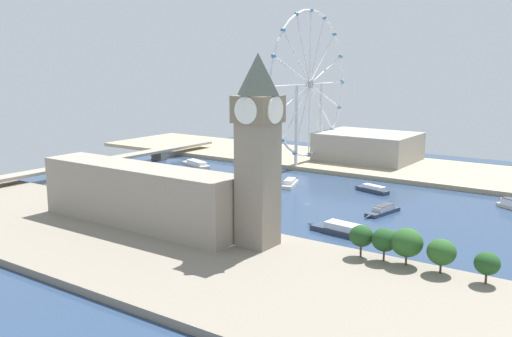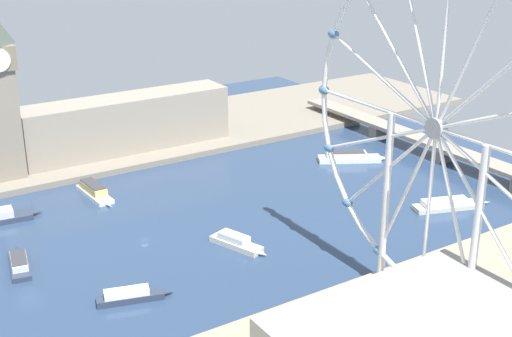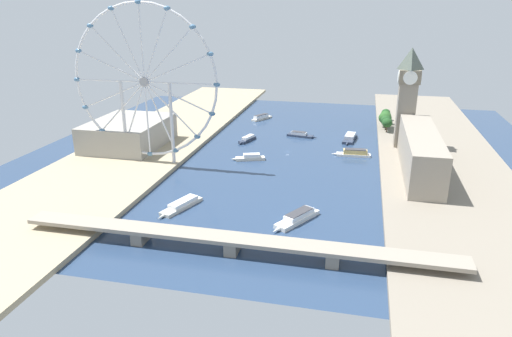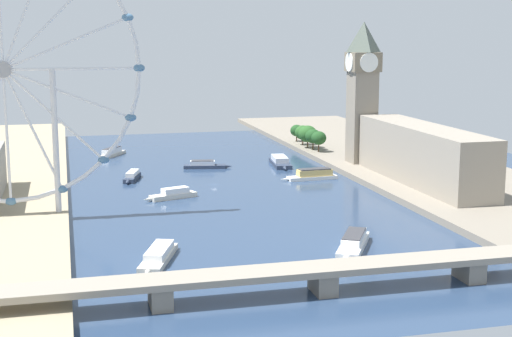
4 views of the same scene
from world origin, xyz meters
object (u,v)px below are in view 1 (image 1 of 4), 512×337
(tour_boat_4, at_px, (256,216))
(tour_boat_6, at_px, (196,164))
(parliament_block, at_px, (139,195))
(tour_boat_0, at_px, (290,183))
(riverside_hall, at_px, (368,146))
(river_bridge, at_px, (112,160))
(tour_boat_7, at_px, (383,210))
(clock_tower, at_px, (258,148))
(tour_boat_5, at_px, (372,189))
(tour_boat_2, at_px, (342,229))
(ferris_wheel, at_px, (310,85))
(tour_boat_1, at_px, (124,178))

(tour_boat_4, bearing_deg, tour_boat_6, 48.87)
(parliament_block, xyz_separation_m, tour_boat_0, (122.12, -7.55, -14.98))
(parliament_block, xyz_separation_m, riverside_hall, (225.65, -13.96, -3.47))
(riverside_hall, height_order, tour_boat_0, riverside_hall)
(river_bridge, xyz_separation_m, tour_boat_7, (-3.82, -213.00, -4.70))
(clock_tower, height_order, river_bridge, clock_tower)
(riverside_hall, distance_m, tour_boat_4, 182.58)
(parliament_block, xyz_separation_m, tour_boat_5, (136.47, -56.96, -15.06))
(river_bridge, bearing_deg, tour_boat_2, -102.77)
(clock_tower, relative_size, tour_boat_7, 2.82)
(tour_boat_5, distance_m, tour_boat_6, 144.78)
(parliament_block, bearing_deg, tour_boat_4, -38.32)
(river_bridge, distance_m, tour_boat_7, 213.09)
(river_bridge, relative_size, tour_boat_0, 8.30)
(tour_boat_6, bearing_deg, tour_boat_4, 161.40)
(parliament_block, relative_size, tour_boat_6, 3.11)
(tour_boat_4, bearing_deg, ferris_wheel, 17.15)
(tour_boat_7, bearing_deg, riverside_hall, -142.06)
(clock_tower, xyz_separation_m, tour_boat_4, (37.93, 27.52, -41.47))
(tour_boat_2, bearing_deg, tour_boat_4, 12.65)
(riverside_hall, bearing_deg, tour_boat_5, -154.25)
(tour_boat_0, bearing_deg, river_bridge, 81.11)
(riverside_hall, distance_m, river_bridge, 193.83)
(ferris_wheel, bearing_deg, clock_tower, -156.09)
(tour_boat_5, bearing_deg, tour_boat_1, 40.08)
(tour_boat_2, bearing_deg, riverside_hall, -62.98)
(riverside_hall, height_order, tour_boat_7, riverside_hall)
(ferris_wheel, height_order, tour_boat_7, ferris_wheel)
(parliament_block, xyz_separation_m, tour_boat_6, (140.59, 87.76, -15.09))
(tour_boat_5, distance_m, tour_boat_7, 49.55)
(riverside_hall, relative_size, tour_boat_0, 2.72)
(tour_boat_2, height_order, tour_boat_4, tour_boat_4)
(clock_tower, xyz_separation_m, ferris_wheel, (185.02, 82.02, 16.68))
(tour_boat_0, bearing_deg, tour_boat_5, -92.80)
(parliament_block, distance_m, tour_boat_6, 166.42)
(tour_boat_4, bearing_deg, river_bridge, 69.24)
(parliament_block, relative_size, tour_boat_2, 3.13)
(ferris_wheel, height_order, tour_boat_1, ferris_wheel)
(tour_boat_5, bearing_deg, ferris_wheel, -19.58)
(tour_boat_5, height_order, tour_boat_7, tour_boat_7)
(parliament_block, height_order, tour_boat_4, parliament_block)
(parliament_block, bearing_deg, river_bridge, 53.41)
(ferris_wheel, distance_m, tour_boat_6, 103.77)
(tour_boat_0, relative_size, tour_boat_7, 0.93)
(tour_boat_2, relative_size, tour_boat_7, 1.26)
(tour_boat_0, height_order, tour_boat_4, tour_boat_4)
(tour_boat_2, xyz_separation_m, tour_boat_4, (-4.87, 44.80, 0.33))
(tour_boat_2, distance_m, tour_boat_6, 190.97)
(clock_tower, distance_m, tour_boat_6, 205.83)
(tour_boat_1, bearing_deg, tour_boat_4, -162.71)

